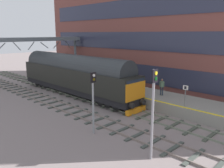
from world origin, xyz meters
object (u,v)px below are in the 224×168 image
Objects in this scene: diesel_locomotive at (74,74)px; signal_post_far at (93,96)px; platform_number_sign at (185,92)px; waiting_passenger at (162,85)px; signal_post_mid at (153,106)px.

signal_post_far is at bearing -119.25° from diesel_locomotive.
platform_number_sign is (2.02, -12.73, -0.28)m from diesel_locomotive.
diesel_locomotive reaches higher than waiting_passenger.
waiting_passenger is (1.74, 3.40, -0.21)m from platform_number_sign.
waiting_passenger is at bearing 30.25° from signal_post_mid.
signal_post_mid reaches higher than signal_post_far.
platform_number_sign is at bearing -80.99° from diesel_locomotive.
diesel_locomotive is at bearing 69.67° from signal_post_mid.
waiting_passenger is at bearing 62.85° from platform_number_sign.
diesel_locomotive is at bearing 99.01° from platform_number_sign.
platform_number_sign is 1.09× the size of waiting_passenger.
waiting_passenger is (9.20, 0.39, -0.77)m from signal_post_far.
signal_post_mid is 10.72m from waiting_passenger.
waiting_passenger is at bearing 2.45° from signal_post_far.
diesel_locomotive is 10.39× the size of platform_number_sign.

